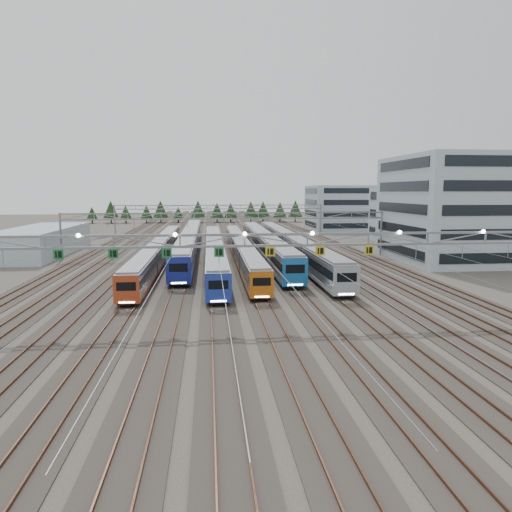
{
  "coord_description": "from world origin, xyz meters",
  "views": [
    {
      "loc": [
        -3.12,
        -39.61,
        11.57
      ],
      "look_at": [
        2.75,
        16.74,
        3.5
      ],
      "focal_mm": 32.0,
      "sensor_mm": 36.0,
      "label": 1
    }
  ],
  "objects": [
    {
      "name": "gantry_mid",
      "position": [
        0.0,
        40.0,
        6.39
      ],
      "size": [
        56.36,
        0.36,
        8.0
      ],
      "color": "gray",
      "rests_on": "ground"
    },
    {
      "name": "track_bed",
      "position": [
        0.0,
        100.0,
        1.49
      ],
      "size": [
        54.0,
        260.0,
        5.42
      ],
      "color": "#2D2823",
      "rests_on": "ground"
    },
    {
      "name": "train_b",
      "position": [
        -6.75,
        47.78,
        2.2
      ],
      "size": [
        2.99,
        67.8,
        3.9
      ],
      "color": "black",
      "rests_on": "ground"
    },
    {
      "name": "train_d",
      "position": [
        2.25,
        36.89,
        1.93
      ],
      "size": [
        2.58,
        61.52,
        3.36
      ],
      "color": "black",
      "rests_on": "ground"
    },
    {
      "name": "depot_bldg_mid",
      "position": [
        42.72,
        60.39,
        6.18
      ],
      "size": [
        14.0,
        16.0,
        12.36
      ],
      "primitive_type": "cube",
      "color": "#A0B6BF",
      "rests_on": "ground"
    },
    {
      "name": "gantry_near",
      "position": [
        -0.05,
        -0.12,
        7.09
      ],
      "size": [
        56.36,
        0.61,
        8.08
      ],
      "color": "gray",
      "rests_on": "ground"
    },
    {
      "name": "depot_bldg_south",
      "position": [
        37.45,
        33.06,
        8.68
      ],
      "size": [
        18.0,
        22.0,
        17.37
      ],
      "primitive_type": "cube",
      "color": "#A0B6BF",
      "rests_on": "ground"
    },
    {
      "name": "train_f",
      "position": [
        11.25,
        39.45,
        2.16
      ],
      "size": [
        2.93,
        66.66,
        3.81
      ],
      "color": "black",
      "rests_on": "ground"
    },
    {
      "name": "train_c",
      "position": [
        -2.25,
        34.71,
        1.99
      ],
      "size": [
        2.68,
        60.12,
        3.49
      ],
      "color": "black",
      "rests_on": "ground"
    },
    {
      "name": "treeline",
      "position": [
        5.4,
        131.2,
        4.23
      ],
      "size": [
        106.4,
        5.6,
        7.02
      ],
      "color": "#332114",
      "rests_on": "ground"
    },
    {
      "name": "depot_bldg_north",
      "position": [
        38.49,
        95.57,
        6.6
      ],
      "size": [
        22.0,
        18.0,
        13.2
      ],
      "primitive_type": "cube",
      "color": "#A0B6BF",
      "rests_on": "ground"
    },
    {
      "name": "train_a",
      "position": [
        -11.25,
        36.76,
        1.94
      ],
      "size": [
        2.6,
        63.31,
        3.37
      ],
      "color": "black",
      "rests_on": "ground"
    },
    {
      "name": "gantry_far",
      "position": [
        0.0,
        85.0,
        6.39
      ],
      "size": [
        56.36,
        0.36,
        8.0
      ],
      "color": "gray",
      "rests_on": "ground"
    },
    {
      "name": "train_e",
      "position": [
        6.75,
        40.84,
        2.23
      ],
      "size": [
        3.03,
        58.96,
        3.95
      ],
      "color": "black",
      "rests_on": "ground"
    },
    {
      "name": "west_shed",
      "position": [
        -33.9,
        47.85,
        2.46
      ],
      "size": [
        10.0,
        30.0,
        4.91
      ],
      "primitive_type": "cube",
      "color": "#A0B6BF",
      "rests_on": "ground"
    },
    {
      "name": "ground",
      "position": [
        0.0,
        0.0,
        0.0
      ],
      "size": [
        400.0,
        400.0,
        0.0
      ],
      "primitive_type": "plane",
      "color": "#47423A",
      "rests_on": "ground"
    }
  ]
}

